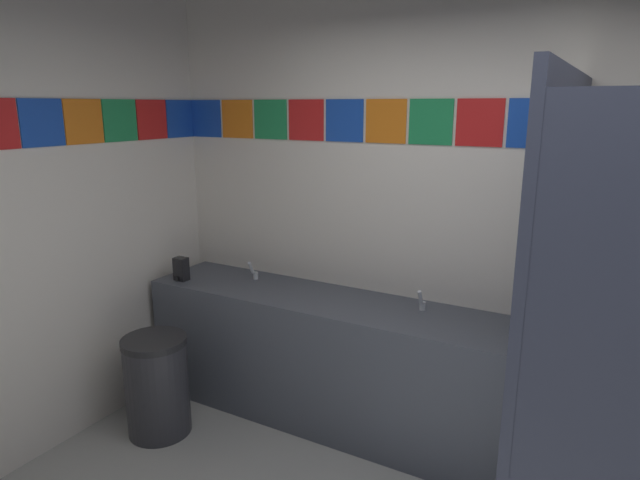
% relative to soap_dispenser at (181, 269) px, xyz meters
% --- Properties ---
extents(wall_back, '(4.43, 0.09, 2.73)m').
position_rel_soap_dispenser_xyz_m(wall_back, '(1.99, 0.48, 0.46)').
color(wall_back, silver).
rests_on(wall_back, ground_plane).
extents(vanity_counter, '(2.41, 0.56, 0.83)m').
position_rel_soap_dispenser_xyz_m(vanity_counter, '(1.03, 0.16, -0.48)').
color(vanity_counter, '#4C515B').
rests_on(vanity_counter, ground_plane).
extents(faucet_left, '(0.04, 0.10, 0.14)m').
position_rel_soap_dispenser_xyz_m(faucet_left, '(0.43, 0.25, -0.03)').
color(faucet_left, silver).
rests_on(faucet_left, vanity_counter).
extents(faucet_right, '(0.04, 0.10, 0.14)m').
position_rel_soap_dispenser_xyz_m(faucet_right, '(1.64, 0.25, -0.03)').
color(faucet_right, silver).
rests_on(faucet_right, vanity_counter).
extents(soap_dispenser, '(0.09, 0.09, 0.16)m').
position_rel_soap_dispenser_xyz_m(soap_dispenser, '(0.00, 0.00, 0.00)').
color(soap_dispenser, black).
rests_on(soap_dispenser, vanity_counter).
extents(stall_divider, '(0.92, 1.58, 2.13)m').
position_rel_soap_dispenser_xyz_m(stall_divider, '(2.52, -0.62, 0.16)').
color(stall_divider, '#33384C').
rests_on(stall_divider, ground_plane).
extents(trash_bin, '(0.39, 0.39, 0.63)m').
position_rel_soap_dispenser_xyz_m(trash_bin, '(0.21, -0.49, -0.59)').
color(trash_bin, '#333338').
rests_on(trash_bin, ground_plane).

